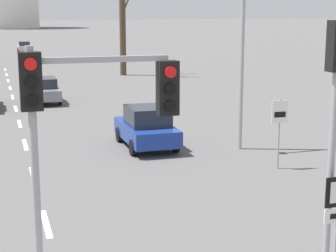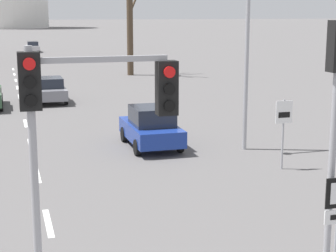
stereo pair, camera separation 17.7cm
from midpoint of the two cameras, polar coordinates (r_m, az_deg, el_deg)
name	(u,v)px [view 1 (the left image)]	position (r m, az deg, el deg)	size (l,w,h in m)	color
lane_stripe_1	(46,224)	(14.70, -12.62, -9.65)	(0.16, 2.00, 0.01)	silver
lane_stripe_2	(33,175)	(18.97, -13.79, -4.86)	(0.16, 2.00, 0.01)	silver
lane_stripe_3	(25,145)	(23.32, -14.52, -1.84)	(0.16, 2.00, 0.01)	silver
lane_stripe_4	(20,124)	(27.72, -15.02, 0.22)	(0.16, 2.00, 0.01)	silver
lane_stripe_5	(16,109)	(32.15, -15.38, 1.72)	(0.16, 2.00, 0.01)	silver
lane_stripe_6	(13,97)	(36.60, -15.65, 2.85)	(0.16, 2.00, 0.01)	silver
lane_stripe_7	(10,88)	(41.05, -15.87, 3.74)	(0.16, 2.00, 0.01)	silver
lane_stripe_8	(8,81)	(45.52, -16.04, 4.46)	(0.16, 2.00, 0.01)	silver
lane_stripe_9	(7,75)	(49.99, -16.18, 5.04)	(0.16, 2.00, 0.01)	silver
lane_stripe_10	(5,69)	(54.47, -16.30, 5.53)	(0.16, 2.00, 0.01)	silver
traffic_signal_near_right	(335,99)	(11.15, 16.19, 2.67)	(0.36, 0.34, 5.19)	#9E9EA3
traffic_signal_centre_tall	(83,112)	(9.63, -9.16, 1.43)	(2.70, 0.34, 4.71)	#9E9EA3
speed_limit_sign	(279,122)	(19.17, 10.99, 0.42)	(0.60, 0.08, 2.40)	#9E9EA3
street_lamp_right	(233,34)	(21.30, 6.33, 9.24)	(2.06, 0.36, 7.07)	#9E9EA3
sedan_near_right	(43,90)	(33.88, -12.77, 3.60)	(1.86, 4.17, 1.48)	slate
sedan_mid_centre	(147,127)	(22.02, -2.42, -0.12)	(1.85, 3.81, 1.64)	navy
sedan_far_left	(24,47)	(77.40, -14.47, 7.80)	(1.69, 4.32, 1.41)	#B7B7BC
bare_tree_right_near	(124,15)	(47.51, -4.63, 11.14)	(2.02, 3.50, 11.10)	#473828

